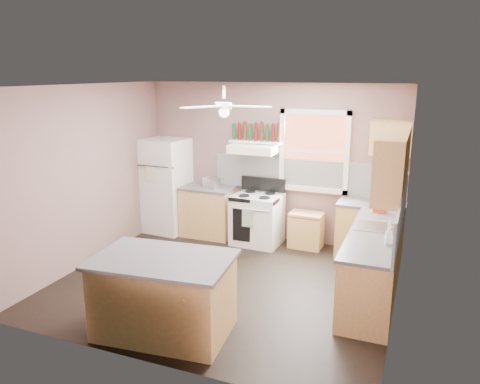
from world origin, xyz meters
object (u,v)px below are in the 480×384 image
at_px(cart, 306,232).
at_px(island, 164,297).
at_px(stove, 257,219).
at_px(toaster, 211,183).
at_px(refrigerator, 167,186).

distance_m(cart, island, 3.29).
bearing_deg(stove, toaster, -178.61).
bearing_deg(stove, refrigerator, -178.26).
height_order(toaster, island, toaster).
xyz_separation_m(cart, island, (-0.85, -3.18, 0.16)).
bearing_deg(cart, island, -103.05).
bearing_deg(cart, stove, -169.05).
relative_size(refrigerator, stove, 1.98).
height_order(toaster, cart, toaster).
bearing_deg(island, stove, 84.24).
relative_size(stove, island, 0.60).
height_order(refrigerator, stove, refrigerator).
bearing_deg(refrigerator, toaster, 3.09).
bearing_deg(cart, toaster, -174.54).
xyz_separation_m(toaster, island, (0.84, -3.07, -0.56)).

